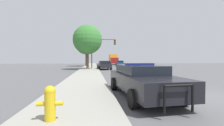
# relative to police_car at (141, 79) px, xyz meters

# --- Properties ---
(ground_plane) EXTENTS (110.00, 110.00, 0.00)m
(ground_plane) POSITION_rel_police_car_xyz_m (2.33, -0.32, -0.75)
(ground_plane) COLOR #565659
(sidewalk_left) EXTENTS (3.00, 110.00, 0.13)m
(sidewalk_left) POSITION_rel_police_car_xyz_m (-2.77, -0.32, -0.69)
(sidewalk_left) COLOR #99968C
(sidewalk_left) RESTS_ON ground_plane
(police_car) EXTENTS (2.35, 5.28, 1.47)m
(police_car) POSITION_rel_police_car_xyz_m (0.00, 0.00, 0.00)
(police_car) COLOR black
(police_car) RESTS_ON ground_plane
(fire_hydrant) EXTENTS (0.62, 0.27, 0.87)m
(fire_hydrant) POSITION_rel_police_car_xyz_m (-3.20, -2.67, -0.16)
(fire_hydrant) COLOR gold
(fire_hydrant) RESTS_ON sidewalk_left
(traffic_light) EXTENTS (4.24, 0.35, 5.13)m
(traffic_light) POSITION_rel_police_car_xyz_m (-0.70, 19.39, 3.04)
(traffic_light) COLOR #424247
(traffic_light) RESTS_ON sidewalk_left
(car_background_midblock) EXTENTS (2.29, 4.22, 1.42)m
(car_background_midblock) POSITION_rel_police_car_xyz_m (-0.35, 18.10, -0.00)
(car_background_midblock) COLOR black
(car_background_midblock) RESTS_ON ground_plane
(car_background_oncoming) EXTENTS (2.14, 4.27, 1.36)m
(car_background_oncoming) POSITION_rel_police_car_xyz_m (4.36, 29.47, -0.03)
(car_background_oncoming) COLOR navy
(car_background_oncoming) RESTS_ON ground_plane
(box_truck) EXTENTS (2.67, 7.85, 3.29)m
(box_truck) POSITION_rel_police_car_xyz_m (4.46, 42.75, 0.98)
(box_truck) COLOR maroon
(box_truck) RESTS_ON ground_plane
(tree_sidewalk_mid) EXTENTS (4.64, 4.64, 6.99)m
(tree_sidewalk_mid) POSITION_rel_police_car_xyz_m (-3.03, 17.68, 4.04)
(tree_sidewalk_mid) COLOR brown
(tree_sidewalk_mid) RESTS_ON sidewalk_left
(tree_sidewalk_far) EXTENTS (5.21, 5.21, 7.90)m
(tree_sidewalk_far) POSITION_rel_police_car_xyz_m (-3.75, 29.52, 4.66)
(tree_sidewalk_far) COLOR brown
(tree_sidewalk_far) RESTS_ON sidewalk_left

